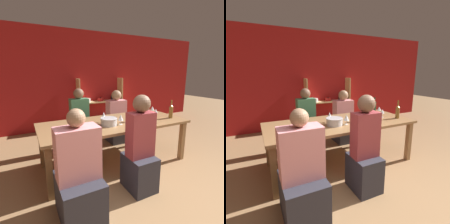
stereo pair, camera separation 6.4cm
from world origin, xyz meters
TOP-DOWN VIEW (x-y plane):
  - ground_plane at (0.00, 0.00)m, footprint 18.00×18.00m
  - wall_back_red at (0.00, 3.83)m, footprint 8.80×0.06m
  - shelf_unit at (0.64, 3.63)m, footprint 1.36×0.30m
  - dining_table at (-0.06, 1.43)m, footprint 2.45×1.05m
  - mixing_bowl at (-0.23, 1.31)m, footprint 0.27×0.27m
  - wine_bottle_green at (0.99, 1.88)m, footprint 0.07×0.07m
  - wine_bottle_dark at (0.97, 1.19)m, footprint 0.07×0.07m
  - wine_glass_red_a at (0.30, 1.18)m, footprint 0.07×0.07m
  - wine_glass_white_a at (0.19, 1.14)m, footprint 0.07×0.07m
  - wine_glass_red_b at (-0.24, 1.49)m, footprint 0.06×0.06m
  - wine_glass_white_b at (0.77, 1.37)m, footprint 0.08×0.08m
  - wine_glass_white_c at (-0.80, 1.04)m, footprint 0.07×0.07m
  - wine_glass_white_d at (0.84, 1.55)m, footprint 0.08×0.08m
  - wine_glass_white_e at (-0.76, 1.44)m, footprint 0.08×0.08m
  - wine_glass_white_f at (0.63, 1.68)m, footprint 0.07×0.07m
  - wine_glass_red_c at (-0.05, 1.25)m, footprint 0.08×0.08m
  - wine_glass_red_d at (0.16, 1.33)m, footprint 0.08×0.08m
  - cell_phone at (-0.95, 1.09)m, footprint 0.13×0.17m
  - person_near_a at (-0.10, 0.65)m, footprint 0.35×0.44m
  - person_far_a at (0.46, 2.33)m, footprint 0.43×0.54m
  - person_near_b at (-0.96, 0.57)m, footprint 0.45×0.56m
  - person_far_b at (-0.42, 2.27)m, footprint 0.36×0.45m

SIDE VIEW (x-z plane):
  - ground_plane at x=0.00m, z-range 0.00..0.00m
  - person_far_a at x=0.46m, z-range -0.16..1.02m
  - person_near_b at x=-0.96m, z-range -0.17..1.05m
  - person_far_b at x=-0.42m, z-range -0.16..1.10m
  - person_near_a at x=-0.10m, z-range -0.15..1.15m
  - shelf_unit at x=0.64m, z-range -0.18..1.22m
  - dining_table at x=-0.06m, z-range 0.30..1.05m
  - cell_phone at x=-0.95m, z-range 0.75..0.76m
  - mixing_bowl at x=-0.23m, z-range 0.75..0.87m
  - wine_glass_white_e at x=-0.76m, z-range 0.78..0.93m
  - wine_glass_white_b at x=0.77m, z-range 0.78..0.94m
  - wine_glass_red_c at x=-0.05m, z-range 0.78..0.94m
  - wine_glass_white_f at x=0.63m, z-range 0.78..0.94m
  - wine_glass_white_a at x=0.19m, z-range 0.78..0.95m
  - wine_bottle_green at x=0.99m, z-range 0.72..1.01m
  - wine_glass_white_c at x=-0.80m, z-range 0.79..0.95m
  - wine_glass_white_d at x=0.84m, z-range 0.79..0.95m
  - wine_glass_red_b at x=-0.24m, z-range 0.78..0.96m
  - wine_glass_red_d at x=0.16m, z-range 0.79..0.96m
  - wine_bottle_dark at x=0.97m, z-range 0.71..1.04m
  - wine_glass_red_a at x=0.30m, z-range 0.79..0.97m
  - wall_back_red at x=0.00m, z-range 0.00..2.70m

